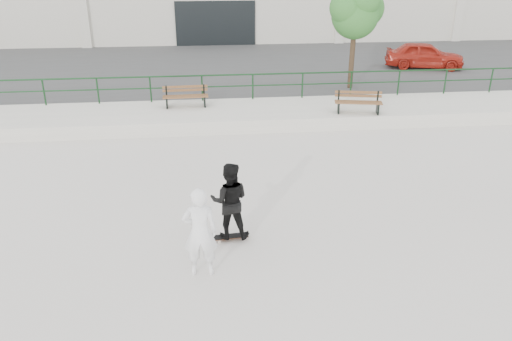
{
  "coord_description": "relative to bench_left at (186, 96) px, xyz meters",
  "views": [
    {
      "loc": [
        -0.99,
        -8.56,
        5.82
      ],
      "look_at": [
        0.17,
        2.0,
        1.21
      ],
      "focal_mm": 35.0,
      "sensor_mm": 36.0,
      "label": 1
    }
  ],
  "objects": [
    {
      "name": "bench_left",
      "position": [
        0.0,
        0.0,
        0.0
      ],
      "size": [
        1.72,
        0.56,
        0.78
      ],
      "rotation": [
        0.0,
        0.0,
        0.04
      ],
      "color": "brown",
      "rests_on": "ledge"
    },
    {
      "name": "skateboard",
      "position": [
        1.13,
        -9.04,
        -0.81
      ],
      "size": [
        0.8,
        0.27,
        0.09
      ],
      "rotation": [
        0.0,
        0.0,
        0.09
      ],
      "color": "black",
      "rests_on": "ground"
    },
    {
      "name": "bench_right",
      "position": [
        6.26,
        -1.51,
        -0.0
      ],
      "size": [
        1.76,
        0.82,
        0.78
      ],
      "rotation": [
        0.0,
        0.0,
        -0.2
      ],
      "color": "brown",
      "rests_on": "ledge"
    },
    {
      "name": "standing_skater",
      "position": [
        1.13,
        -9.04,
        0.08
      ],
      "size": [
        0.92,
        0.76,
        1.74
      ],
      "primitive_type": "imported",
      "rotation": [
        0.0,
        0.0,
        3.02
      ],
      "color": "black",
      "rests_on": "skateboard"
    },
    {
      "name": "parking_strip",
      "position": [
        1.64,
        7.95,
        -0.64
      ],
      "size": [
        60.0,
        14.0,
        0.5
      ],
      "primitive_type": "cube",
      "color": "#3C3C3C",
      "rests_on": "ground"
    },
    {
      "name": "tree",
      "position": [
        7.07,
        2.2,
        2.86
      ],
      "size": [
        2.44,
        2.17,
        4.33
      ],
      "color": "#3E2C1F",
      "rests_on": "parking_strip"
    },
    {
      "name": "red_car",
      "position": [
        11.89,
        5.76,
        0.27
      ],
      "size": [
        4.11,
        2.53,
        1.31
      ],
      "primitive_type": "imported",
      "rotation": [
        0.0,
        0.0,
        1.3
      ],
      "color": "#A42014",
      "rests_on": "parking_strip"
    },
    {
      "name": "ledge",
      "position": [
        1.64,
        -0.55,
        -0.64
      ],
      "size": [
        30.0,
        3.0,
        0.5
      ],
      "primitive_type": "cube",
      "color": "silver",
      "rests_on": "ground"
    },
    {
      "name": "seated_skater",
      "position": [
        0.48,
        -10.25,
        0.04
      ],
      "size": [
        0.69,
        0.46,
        1.86
      ],
      "primitive_type": "imported",
      "rotation": [
        0.0,
        0.0,
        3.12
      ],
      "color": "white",
      "rests_on": "ground"
    },
    {
      "name": "ground",
      "position": [
        1.64,
        -10.05,
        -0.89
      ],
      "size": [
        120.0,
        120.0,
        0.0
      ],
      "primitive_type": "plane",
      "color": "beige",
      "rests_on": "ground"
    },
    {
      "name": "railing",
      "position": [
        1.64,
        0.75,
        0.36
      ],
      "size": [
        28.0,
        0.06,
        1.03
      ],
      "color": "#153B1B",
      "rests_on": "ledge"
    }
  ]
}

